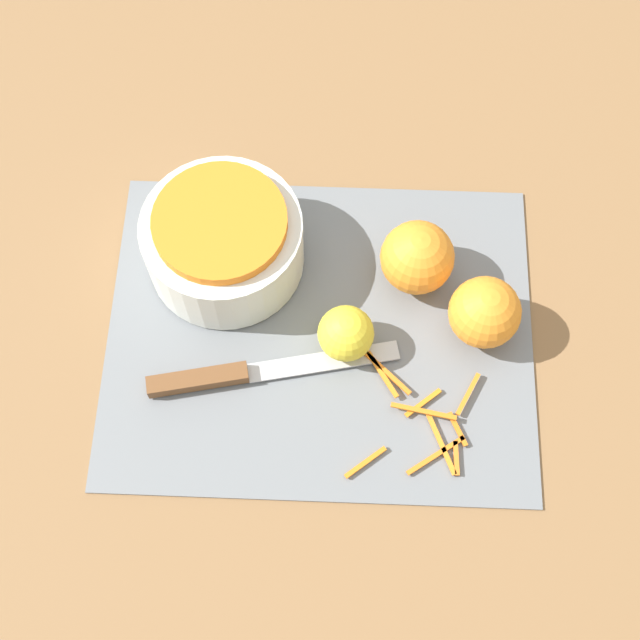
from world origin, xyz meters
TOP-DOWN VIEW (x-y plane):
  - ground_plane at (0.00, 0.00)m, footprint 4.00×4.00m
  - cutting_board at (0.00, 0.00)m, footprint 0.47×0.38m
  - bowl_speckled at (-0.11, 0.09)m, footprint 0.18×0.18m
  - knife at (-0.10, -0.06)m, footprint 0.27×0.08m
  - orange_left at (0.10, 0.07)m, footprint 0.08×0.08m
  - orange_right at (0.18, 0.01)m, footprint 0.08×0.08m
  - lemon at (0.03, -0.01)m, footprint 0.06×0.06m
  - peel_pile at (0.11, -0.10)m, footprint 0.15×0.14m

SIDE VIEW (x-z plane):
  - ground_plane at x=0.00m, z-range 0.00..0.00m
  - cutting_board at x=0.00m, z-range 0.00..0.01m
  - peel_pile at x=0.11m, z-range 0.00..0.01m
  - knife at x=-0.10m, z-range 0.00..0.02m
  - lemon at x=0.03m, z-range 0.01..0.07m
  - orange_right at x=0.18m, z-range 0.01..0.08m
  - orange_left at x=0.10m, z-range 0.01..0.09m
  - bowl_speckled at x=-0.11m, z-range 0.00..0.10m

